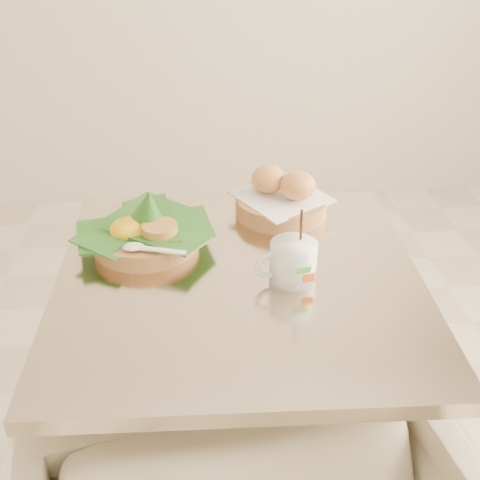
{
  "coord_description": "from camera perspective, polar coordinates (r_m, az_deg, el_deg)",
  "views": [
    {
      "loc": [
        0.12,
        -1.01,
        1.4
      ],
      "look_at": [
        0.2,
        -0.03,
        0.82
      ],
      "focal_mm": 45.0,
      "sensor_mm": 36.0,
      "label": 1
    }
  ],
  "objects": [
    {
      "name": "bread_basket",
      "position": [
        1.37,
        3.97,
        3.99
      ],
      "size": [
        0.24,
        0.24,
        0.11
      ],
      "rotation": [
        0.0,
        0.0,
        -0.23
      ],
      "color": "#B0834B",
      "rests_on": "cafe_table"
    },
    {
      "name": "cafe_table",
      "position": [
        1.3,
        -0.08,
        -11.53
      ],
      "size": [
        0.72,
        0.72,
        0.75
      ],
      "rotation": [
        0.0,
        0.0,
        -0.03
      ],
      "color": "gray",
      "rests_on": "floor"
    },
    {
      "name": "coffee_mug",
      "position": [
        1.13,
        4.96,
        -1.95
      ],
      "size": [
        0.12,
        0.09,
        0.15
      ],
      "rotation": [
        0.0,
        0.0,
        0.26
      ],
      "color": "white",
      "rests_on": "cafe_table"
    },
    {
      "name": "rice_basket",
      "position": [
        1.25,
        -9.01,
        0.94
      ],
      "size": [
        0.27,
        0.27,
        0.14
      ],
      "rotation": [
        0.0,
        0.0,
        0.01
      ],
      "color": "#B0834B",
      "rests_on": "cafe_table"
    }
  ]
}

